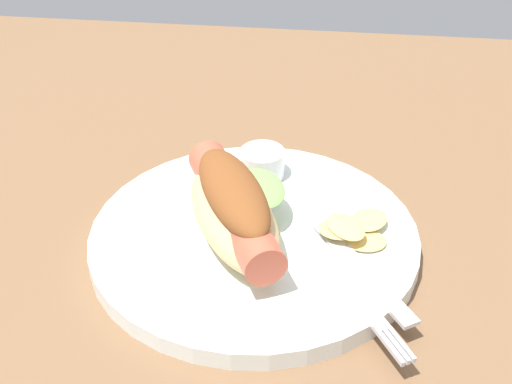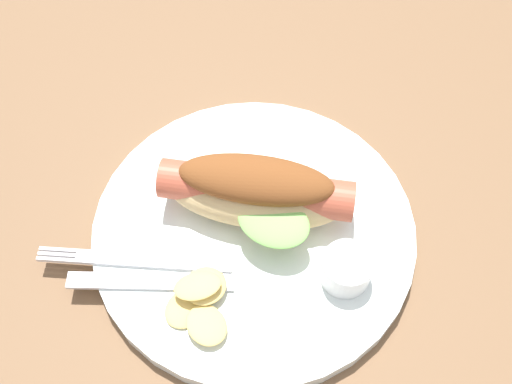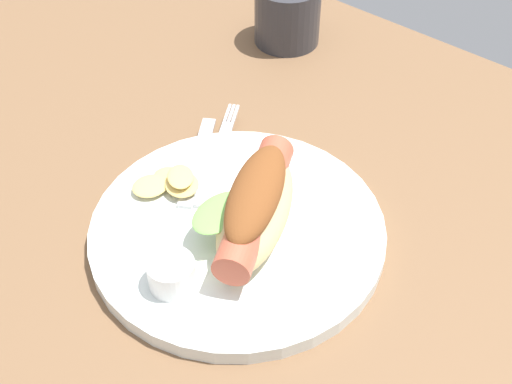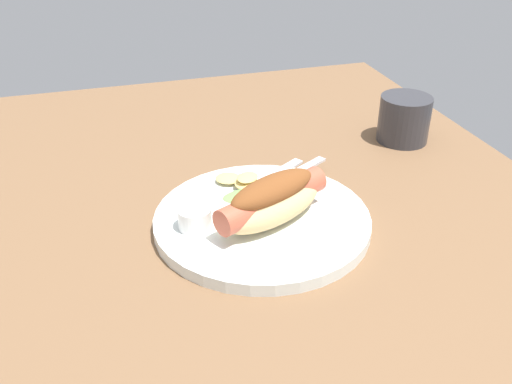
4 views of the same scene
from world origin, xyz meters
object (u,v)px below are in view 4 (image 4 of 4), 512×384
object	(u,v)px
chips_pile	(242,180)
hot_dog	(272,201)
knife	(271,177)
drinking_cup	(404,119)
plate	(262,220)
fork	(286,178)
sauce_ramekin	(195,218)

from	to	relation	value
chips_pile	hot_dog	bearing A→B (deg)	-173.76
knife	drinking_cup	xyz separation A→B (cm)	(9.04, -26.01, 2.03)
plate	drinking_cup	size ratio (longest dim) A/B	3.29
plate	hot_dog	distance (cm)	4.22
hot_dog	fork	distance (cm)	11.37
fork	chips_pile	xyz separation A→B (cm)	(0.30, 6.34, 0.61)
fork	knife	bearing A→B (deg)	125.05
plate	chips_pile	distance (cm)	8.46
plate	sauce_ramekin	world-z (taller)	sauce_ramekin
knife	chips_pile	bearing A→B (deg)	155.48
chips_pile	drinking_cup	xyz separation A→B (cm)	(9.67, -30.36, 1.40)
drinking_cup	chips_pile	bearing A→B (deg)	107.67
knife	sauce_ramekin	bearing A→B (deg)	-176.85
knife	drinking_cup	world-z (taller)	drinking_cup
sauce_ramekin	fork	bearing A→B (deg)	-60.56
knife	fork	bearing A→B (deg)	-57.94
sauce_ramekin	drinking_cup	distance (cm)	42.79
plate	fork	bearing A→B (deg)	-36.88
fork	chips_pile	distance (cm)	6.37
knife	hot_dog	bearing A→B (deg)	-139.87
hot_dog	knife	size ratio (longest dim) A/B	1.20
sauce_ramekin	fork	distance (cm)	16.89
hot_dog	sauce_ramekin	size ratio (longest dim) A/B	3.95
chips_pile	drinking_cup	world-z (taller)	drinking_cup
hot_dog	drinking_cup	size ratio (longest dim) A/B	1.92
knife	drinking_cup	bearing A→B (deg)	-13.69
sauce_ramekin	chips_pile	world-z (taller)	sauce_ramekin
plate	chips_pile	xyz separation A→B (cm)	(8.30, 0.34, 1.61)
fork	sauce_ramekin	bearing A→B (deg)	179.58
fork	knife	xyz separation A→B (cm)	(0.93, 1.99, -0.02)
sauce_ramekin	fork	world-z (taller)	sauce_ramekin
fork	hot_dog	bearing A→B (deg)	-148.27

